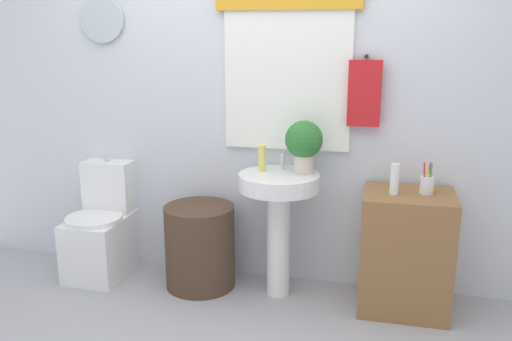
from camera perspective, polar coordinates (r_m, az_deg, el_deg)
The scene contains 10 objects.
back_wall at distance 3.57m, azimuth 0.13°, elevation 8.82°, with size 4.40×0.18×2.60m.
toilet at distance 3.94m, azimuth -15.89°, elevation -6.23°, with size 0.38×0.51×0.79m.
laundry_hamper at distance 3.63m, azimuth -5.92°, elevation -7.95°, with size 0.46×0.46×0.55m, color #4C3828.
pedestal_sink at distance 3.38m, azimuth 2.42°, elevation -3.73°, with size 0.50×0.50×0.80m.
faucet at distance 3.43m, azimuth 2.85°, elevation 0.93°, with size 0.03×0.03×0.10m, color silver.
wooden_cabinet at distance 3.41m, azimuth 15.48°, elevation -8.24°, with size 0.53×0.44×0.73m, color olive.
soap_bottle at distance 3.38m, azimuth 0.64°, elevation 1.32°, with size 0.05×0.05×0.17m, color #DBD166.
potted_plant at distance 3.32m, azimuth 5.07°, elevation 2.96°, with size 0.23×0.23×0.33m.
lotion_bottle at distance 3.23m, azimuth 14.40°, elevation -0.89°, with size 0.05×0.05×0.18m, color white.
toothbrush_cup at distance 3.30m, azimuth 17.56°, elevation -1.41°, with size 0.08×0.08×0.19m.
Camera 1 is at (0.83, -2.31, 1.64)m, focal length 37.95 mm.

